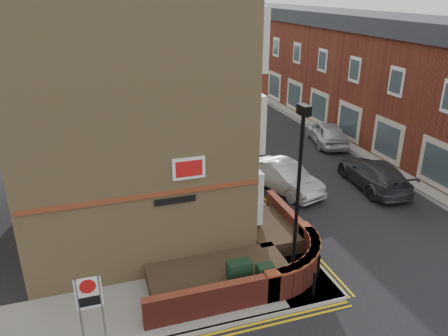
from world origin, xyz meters
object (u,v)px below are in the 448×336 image
zone_sign (89,299)px  silver_car_near (284,177)px  lamppost (298,199)px  utility_cabinet_large (239,277)px

zone_sign → silver_car_near: size_ratio=0.49×
lamppost → zone_sign: (-6.60, -0.70, -1.70)m
lamppost → silver_car_near: size_ratio=1.40×
silver_car_near → zone_sign: bearing=-158.1°
utility_cabinet_large → zone_sign: 4.86m
silver_car_near → lamppost: bearing=-130.4°
lamppost → zone_sign: bearing=-173.9°
silver_car_near → utility_cabinet_large: bearing=-142.4°
utility_cabinet_large → silver_car_near: 8.61m
utility_cabinet_large → silver_car_near: size_ratio=0.27×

